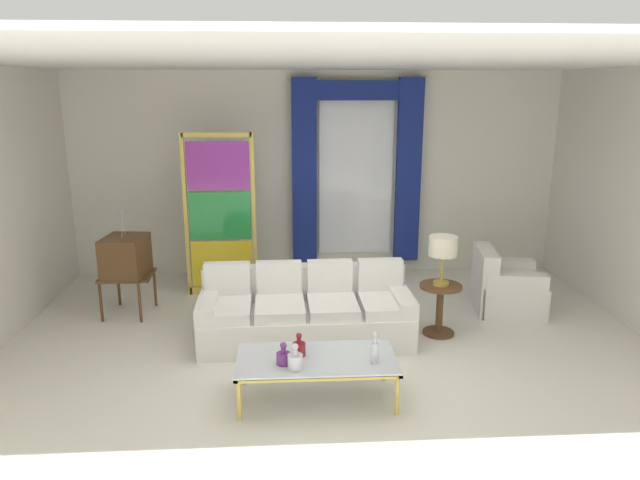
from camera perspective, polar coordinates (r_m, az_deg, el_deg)
ground_plane at (r=6.30m, az=1.25°, el=-11.37°), size 16.00×16.00×0.00m
wall_rear at (r=8.80m, az=-0.35°, el=6.42°), size 8.00×0.12×3.00m
ceiling_slab at (r=6.46m, az=0.79°, el=16.92°), size 8.00×7.60×0.04m
curtained_window at (r=8.66m, az=3.60°, el=7.86°), size 2.00×0.17×2.70m
couch_white_long at (r=6.64m, az=-1.42°, el=-7.09°), size 2.36×0.96×0.86m
coffee_table at (r=5.38m, az=-0.34°, el=-11.71°), size 1.44×0.71×0.41m
bottle_blue_decanter at (r=5.24m, az=-3.57°, el=-11.29°), size 0.13×0.13×0.21m
bottle_crystal_tall at (r=5.38m, az=-2.05°, el=-10.47°), size 0.12×0.12×0.22m
bottle_amber_squat at (r=5.14m, az=-2.44°, el=-11.64°), size 0.13×0.13×0.24m
bottle_ruby_flask at (r=5.25m, az=5.36°, el=-10.72°), size 0.07×0.07×0.29m
vintage_tv at (r=7.59m, az=-18.43°, el=-1.66°), size 0.62×0.65×1.35m
armchair_white at (r=7.82m, az=17.46°, el=-4.50°), size 0.93×0.92×0.80m
stained_glass_divider at (r=7.93m, az=-9.70°, el=2.03°), size 0.95×0.05×2.20m
peacock_figurine at (r=7.80m, az=-7.08°, el=-4.49°), size 0.44×0.60×0.50m
round_side_table at (r=6.86m, az=11.59°, el=-6.21°), size 0.48×0.48×0.59m
table_lamp_brass at (r=6.66m, az=11.89°, el=-0.79°), size 0.32×0.32×0.57m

